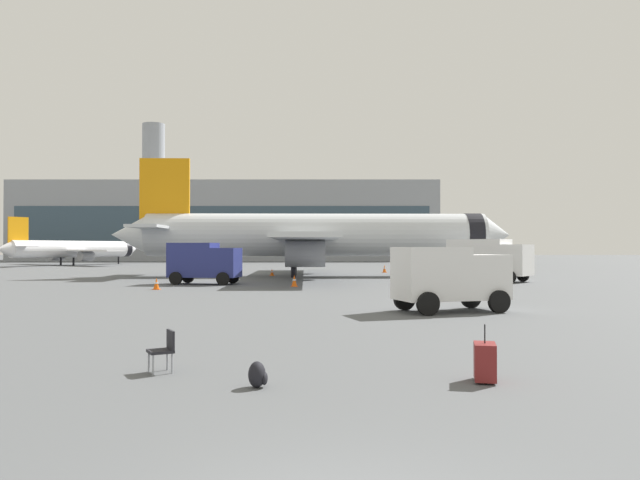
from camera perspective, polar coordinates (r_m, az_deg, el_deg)
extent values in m
cylinder|color=silver|center=(54.28, -0.30, 0.49)|extent=(30.08, 4.52, 3.80)
cone|color=silver|center=(56.92, 16.24, 0.46)|extent=(2.49, 3.67, 3.61)
cone|color=silver|center=(56.47, -17.39, 0.47)|extent=(3.28, 3.50, 3.42)
cylinder|color=black|center=(56.30, 14.10, 0.47)|extent=(1.49, 3.91, 3.88)
cube|color=silver|center=(62.26, -1.35, 0.06)|extent=(5.18, 16.11, 0.36)
cube|color=silver|center=(46.27, -1.36, 0.32)|extent=(5.18, 16.11, 0.36)
cylinder|color=gray|center=(59.76, -1.35, -1.15)|extent=(3.25, 2.28, 2.20)
cylinder|color=gray|center=(48.76, -1.36, -1.26)|extent=(3.25, 2.28, 2.20)
cube|color=orange|center=(55.88, -14.31, 4.17)|extent=(4.41, 0.47, 6.40)
cube|color=silver|center=(58.94, -14.10, 1.00)|extent=(2.74, 6.06, 0.24)
cube|color=silver|center=(52.72, -15.63, 1.20)|extent=(2.74, 6.06, 0.24)
cylinder|color=black|center=(55.81, 12.13, -2.40)|extent=(0.36, 0.36, 1.80)
cylinder|color=black|center=(56.69, -2.36, -2.39)|extent=(0.44, 0.44, 1.80)
cylinder|color=black|center=(51.90, -2.46, -2.55)|extent=(0.44, 0.44, 1.80)
cylinder|color=white|center=(95.03, -21.94, -0.79)|extent=(12.53, 17.12, 2.40)
cone|color=white|center=(101.16, -17.14, -0.80)|extent=(2.74, 2.53, 2.28)
cone|color=white|center=(89.53, -27.50, -0.77)|extent=(2.92, 2.88, 2.16)
cylinder|color=black|center=(100.29, -17.76, -0.80)|extent=(2.53, 2.10, 2.45)
cube|color=white|center=(98.91, -23.90, -0.88)|extent=(10.10, 8.14, 0.23)
cube|color=white|center=(90.52, -20.47, -0.92)|extent=(10.10, 8.14, 0.23)
cylinder|color=gray|center=(97.58, -23.40, -1.37)|extent=(2.28, 2.46, 1.39)
cylinder|color=gray|center=(91.82, -21.05, -1.43)|extent=(2.28, 2.46, 1.39)
cube|color=orange|center=(90.51, -26.41, 0.67)|extent=(1.73, 2.44, 4.05)
cube|color=white|center=(92.10, -27.21, -0.53)|extent=(4.07, 3.47, 0.15)
cube|color=white|center=(88.58, -25.94, -0.53)|extent=(4.07, 3.47, 0.15)
cylinder|color=black|center=(99.52, -18.33, -1.82)|extent=(0.23, 0.23, 1.14)
cylinder|color=black|center=(95.61, -23.09, -1.84)|extent=(0.28, 0.28, 1.14)
cylinder|color=black|center=(93.08, -22.06, -1.88)|extent=(0.28, 0.28, 1.14)
cube|color=navy|center=(42.86, -8.73, -2.11)|extent=(2.00, 2.43, 2.04)
cube|color=#1E232D|center=(42.64, -7.82, -1.47)|extent=(0.38, 1.97, 0.84)
cube|color=navy|center=(43.64, -11.74, -1.84)|extent=(3.42, 2.65, 2.40)
cylinder|color=black|center=(43.96, -8.13, -3.46)|extent=(0.92, 0.36, 0.90)
cylinder|color=black|center=(41.77, -9.06, -3.61)|extent=(0.92, 0.36, 0.90)
cylinder|color=black|center=(45.05, -12.23, -3.39)|extent=(0.92, 0.36, 0.90)
cylinder|color=black|center=(42.92, -13.34, -3.52)|extent=(0.92, 0.36, 0.90)
cube|color=white|center=(47.01, 18.05, -1.80)|extent=(2.82, 2.92, 2.29)
cube|color=#1E232D|center=(46.74, 18.87, -1.14)|extent=(1.43, 1.72, 0.95)
cube|color=white|center=(48.17, 14.73, -1.54)|extent=(4.86, 4.59, 2.70)
cylinder|color=black|center=(48.23, 18.53, -3.19)|extent=(0.84, 0.74, 0.90)
cylinder|color=black|center=(45.91, 17.42, -3.32)|extent=(0.84, 0.74, 0.90)
cylinder|color=black|center=(49.88, 14.01, -3.12)|extent=(0.84, 0.74, 0.90)
cylinder|color=black|center=(47.63, 12.72, -3.24)|extent=(0.84, 0.74, 0.90)
cube|color=white|center=(25.63, 14.78, -3.34)|extent=(2.26, 2.42, 1.78)
cube|color=#1E232D|center=(26.01, 16.18, -2.37)|extent=(0.60, 1.75, 0.74)
cube|color=white|center=(24.54, 10.40, -3.10)|extent=(3.11, 2.68, 2.10)
cylinder|color=black|center=(26.70, 14.01, -5.25)|extent=(0.93, 0.47, 0.90)
cylinder|color=black|center=(24.92, 16.49, -5.57)|extent=(0.93, 0.47, 0.90)
cylinder|color=black|center=(25.26, 7.97, -5.52)|extent=(0.93, 0.47, 0.90)
cylinder|color=black|center=(23.38, 10.14, -5.91)|extent=(0.93, 0.47, 0.90)
cube|color=#F2590C|center=(55.50, -4.48, -3.34)|extent=(0.44, 0.44, 0.04)
cone|color=#F2590C|center=(55.48, -4.48, -3.01)|extent=(0.36, 0.36, 0.59)
cylinder|color=white|center=(55.48, -4.48, -2.98)|extent=(0.23, 0.23, 0.10)
cube|color=#F2590C|center=(38.50, -15.05, -4.48)|extent=(0.44, 0.44, 0.04)
cone|color=#F2590C|center=(38.48, -15.05, -3.95)|extent=(0.36, 0.36, 0.68)
cylinder|color=white|center=(38.47, -15.05, -3.90)|extent=(0.23, 0.23, 0.10)
cube|color=#F2590C|center=(62.57, 6.11, -3.03)|extent=(0.44, 0.44, 0.04)
cone|color=#F2590C|center=(62.55, 6.11, -2.67)|extent=(0.36, 0.36, 0.76)
cylinder|color=white|center=(62.55, 6.11, -2.63)|extent=(0.23, 0.23, 0.10)
cube|color=#F2590C|center=(40.08, -2.38, -4.35)|extent=(0.44, 0.44, 0.04)
cone|color=#F2590C|center=(40.05, -2.38, -3.81)|extent=(0.36, 0.36, 0.73)
cylinder|color=white|center=(40.05, -2.38, -3.76)|extent=(0.23, 0.23, 0.10)
cube|color=maroon|center=(12.28, 15.25, -10.93)|extent=(0.52, 0.71, 0.70)
cylinder|color=black|center=(12.20, 15.24, -8.49)|extent=(0.02, 0.02, 0.36)
cylinder|color=black|center=(12.57, 15.19, -12.32)|extent=(0.08, 0.05, 0.08)
cylinder|color=black|center=(12.13, 15.31, -12.75)|extent=(0.08, 0.05, 0.08)
ellipsoid|color=black|center=(11.49, -5.89, -12.43)|extent=(0.32, 0.40, 0.48)
ellipsoid|color=black|center=(11.50, -5.18, -12.80)|extent=(0.12, 0.28, 0.24)
cube|color=black|center=(13.12, -14.69, -10.05)|extent=(0.65, 0.65, 0.06)
cube|color=black|center=(13.14, -13.79, -9.07)|extent=(0.27, 0.45, 0.40)
cylinder|color=#999EA5|center=(12.93, -15.34, -11.18)|extent=(0.04, 0.04, 0.44)
cylinder|color=#999EA5|center=(13.30, -15.72, -10.88)|extent=(0.04, 0.04, 0.44)
cylinder|color=#999EA5|center=(13.02, -13.66, -11.11)|extent=(0.04, 0.04, 0.44)
cylinder|color=#999EA5|center=(13.39, -14.08, -10.82)|extent=(0.04, 0.04, 0.44)
cube|color=gray|center=(122.22, -8.52, 1.66)|extent=(81.01, 16.63, 15.18)
cube|color=#334756|center=(113.94, -9.15, 1.45)|extent=(76.96, 0.10, 6.83)
cylinder|color=gray|center=(126.61, -15.30, 7.78)|extent=(4.40, 4.40, 12.00)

